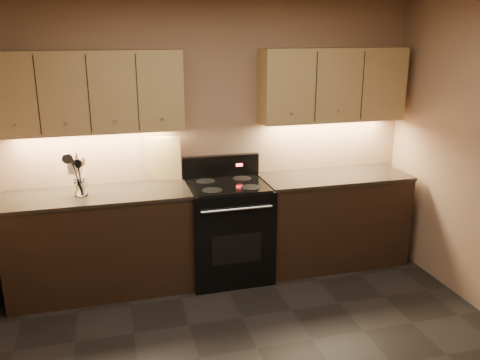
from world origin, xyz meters
name	(u,v)px	position (x,y,z in m)	size (l,w,h in m)	color
wall_back	(211,139)	(0.00, 2.00, 1.30)	(4.00, 0.04, 2.60)	#A47E60
counter_left	(101,242)	(-1.10, 1.70, 0.47)	(1.62, 0.62, 0.93)	black
counter_right	(332,219)	(1.18, 1.70, 0.47)	(1.46, 0.62, 0.93)	black
stove	(228,229)	(0.08, 1.68, 0.48)	(0.76, 0.68, 1.14)	black
upper_cab_left	(89,92)	(-1.10, 1.85, 1.80)	(1.60, 0.30, 0.70)	tan
upper_cab_right	(333,85)	(1.18, 1.85, 1.80)	(1.44, 0.30, 0.70)	tan
outlet_plate	(72,166)	(-1.30, 1.99, 1.12)	(0.09, 0.01, 0.12)	#B2B5BA
utensil_crock	(81,188)	(-1.23, 1.69, 0.99)	(0.13, 0.13, 0.14)	white
cutting_board	(163,159)	(-0.48, 1.96, 1.14)	(0.34, 0.02, 0.43)	tan
wooden_spoon	(75,176)	(-1.27, 1.68, 1.11)	(0.06, 0.06, 0.32)	tan
black_spoon	(80,175)	(-1.22, 1.70, 1.11)	(0.06, 0.06, 0.33)	black
black_turner	(81,176)	(-1.22, 1.67, 1.11)	(0.08, 0.08, 0.32)	black
steel_spatula	(82,172)	(-1.21, 1.70, 1.13)	(0.08, 0.08, 0.37)	silver
steel_skimmer	(84,173)	(-1.19, 1.67, 1.13)	(0.09, 0.09, 0.38)	silver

